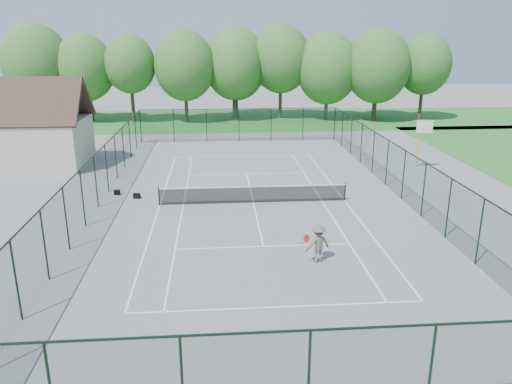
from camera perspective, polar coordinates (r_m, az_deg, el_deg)
The scene contains 11 objects.
ground at distance 29.52m, azimuth -0.31°, elevation -1.24°, with size 140.00×140.00×0.00m, color gray.
grass_far at distance 58.69m, azimuth -2.49°, elevation 8.22°, with size 80.00×16.00×0.01m, color #357D30.
court_lines at distance 29.52m, azimuth -0.31°, elevation -1.23°, with size 11.05×23.85×0.01m.
tennis_net at distance 29.34m, azimuth -0.31°, elevation -0.17°, with size 11.08×0.08×1.10m.
fence_enclosure at distance 29.06m, azimuth -0.31°, elevation 1.68°, with size 18.05×36.05×3.02m.
utility_building at distance 40.87m, azimuth -24.62°, elevation 6.98°, with size 8.60×6.27×6.63m.
tree_line_far at distance 58.02m, azimuth -2.57°, elevation 14.07°, with size 39.40×6.40×9.70m.
basketball_goal at distance 38.49m, azimuth 18.40°, elevation 6.27°, with size 1.20×1.43×3.65m.
sports_bag_a at distance 32.15m, azimuth -15.59°, elevation -0.04°, with size 0.37×0.22×0.30m, color black.
sports_bag_b at distance 31.13m, azimuth -13.46°, elevation -0.43°, with size 0.40×0.24×0.31m, color black.
tennis_player at distance 21.93m, azimuth 7.09°, elevation -5.84°, with size 2.17×0.96×1.71m.
Camera 1 is at (-2.05, -27.87, 9.52)m, focal length 35.00 mm.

